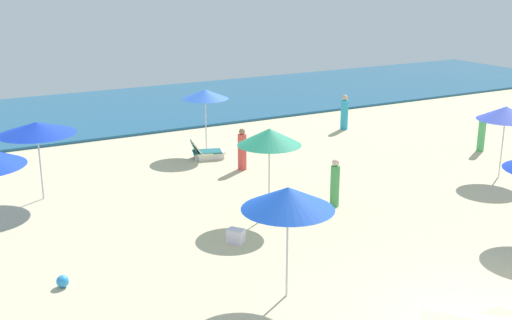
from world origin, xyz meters
The scene contains 14 objects.
ocean centered at (0.00, 24.37, 0.06)m, with size 60.00×11.27×0.12m, color #1B567D.
umbrella_1 centered at (8.49, 6.80, 2.33)m, with size 1.96×1.96×2.57m.
umbrella_2 centered at (-6.24, 12.34, 2.35)m, with size 2.43×2.43×2.54m.
umbrella_3 centered at (-2.71, 3.05, 2.35)m, with size 2.06×2.06×2.61m.
umbrella_4 centered at (0.70, 14.86, 2.38)m, with size 1.85×1.85×2.57m.
lounge_chair_4_0 centered at (0.23, 13.99, 0.28)m, with size 1.33×0.98×0.73m.
lounge_chair_4_1 centered at (0.29, 13.89, 0.27)m, with size 1.36×0.74×0.74m.
umbrella_6 centered at (-0.61, 7.49, 2.46)m, with size 1.89×1.89×2.71m.
beachgoer_0 centered at (7.92, 15.28, 0.77)m, with size 0.41×0.41×1.62m.
beachgoer_1 centered at (0.87, 12.04, 0.73)m, with size 0.46×0.46×1.56m.
beachgoer_2 centered at (10.57, 9.56, 0.75)m, with size 0.42×0.42×1.56m.
beachgoer_4 centered at (1.60, 7.23, 0.74)m, with size 0.30×0.30×1.54m.
cooler_box_0 centered at (-2.38, 6.22, 0.20)m, with size 0.45×0.31×0.39m, color silver.
beach_ball_1 centered at (-7.07, 5.92, 0.15)m, with size 0.29×0.29×0.29m, color #2D8FE0.
Camera 1 is at (-9.59, -7.97, 7.08)m, focal length 44.69 mm.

